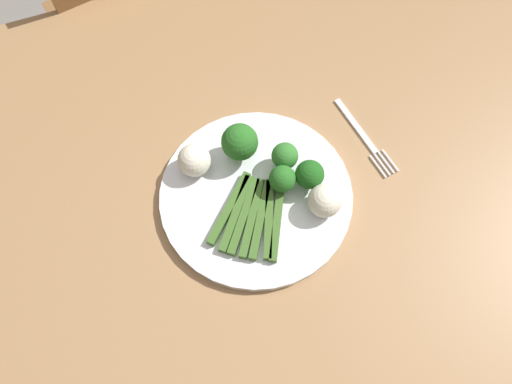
% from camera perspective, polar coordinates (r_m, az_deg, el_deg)
% --- Properties ---
extents(ground_plane, '(6.00, 6.00, 0.02)m').
position_cam_1_polar(ground_plane, '(1.49, 2.06, -10.17)').
color(ground_plane, gray).
extents(dining_table, '(1.28, 0.92, 0.76)m').
position_cam_1_polar(dining_table, '(0.86, 3.49, 0.80)').
color(dining_table, '#9E754C').
rests_on(dining_table, ground_plane).
extents(chair, '(0.47, 0.47, 0.87)m').
position_cam_1_polar(chair, '(1.31, -12.95, 18.50)').
color(chair, olive).
rests_on(chair, ground_plane).
extents(plate, '(0.30, 0.30, 0.01)m').
position_cam_1_polar(plate, '(0.73, -0.00, -0.41)').
color(plate, white).
rests_on(plate, dining_table).
extents(asparagus_bundle, '(0.14, 0.15, 0.01)m').
position_cam_1_polar(asparagus_bundle, '(0.70, -0.44, -2.97)').
color(asparagus_bundle, '#3D6626').
rests_on(asparagus_bundle, plate).
extents(broccoli_near_center, '(0.04, 0.04, 0.05)m').
position_cam_1_polar(broccoli_near_center, '(0.70, 6.57, 2.11)').
color(broccoli_near_center, '#4C7F2B').
rests_on(broccoli_near_center, plate).
extents(broccoli_back_right, '(0.06, 0.06, 0.07)m').
position_cam_1_polar(broccoli_back_right, '(0.72, -2.00, 6.08)').
color(broccoli_back_right, '#568E33').
rests_on(broccoli_back_right, plate).
extents(broccoli_outer_edge, '(0.04, 0.04, 0.05)m').
position_cam_1_polar(broccoli_outer_edge, '(0.70, 3.27, 1.58)').
color(broccoli_outer_edge, '#568E33').
rests_on(broccoli_outer_edge, plate).
extents(broccoli_back, '(0.04, 0.04, 0.05)m').
position_cam_1_polar(broccoli_back, '(0.72, 3.55, 4.40)').
color(broccoli_back, '#609E3D').
rests_on(broccoli_back, plate).
extents(cauliflower_near_fork, '(0.05, 0.05, 0.05)m').
position_cam_1_polar(cauliflower_near_fork, '(0.72, -7.56, 3.86)').
color(cauliflower_near_fork, white).
rests_on(cauliflower_near_fork, plate).
extents(cauliflower_edge, '(0.05, 0.05, 0.05)m').
position_cam_1_polar(cauliflower_edge, '(0.69, 8.40, -1.06)').
color(cauliflower_edge, white).
rests_on(cauliflower_edge, plate).
extents(fork, '(0.04, 0.17, 0.00)m').
position_cam_1_polar(fork, '(0.80, 13.11, 6.55)').
color(fork, silver).
rests_on(fork, dining_table).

